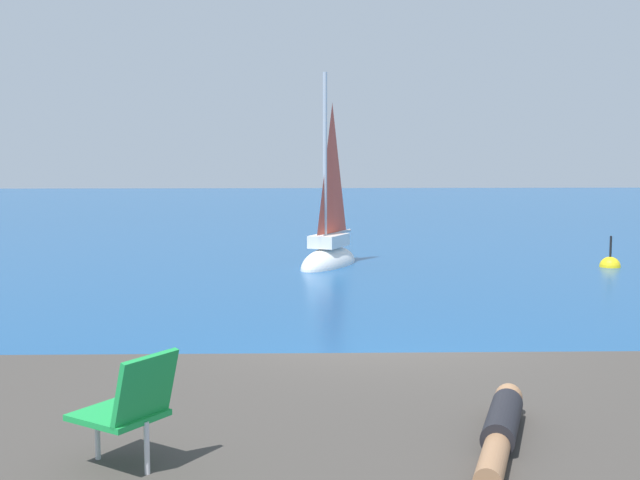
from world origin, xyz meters
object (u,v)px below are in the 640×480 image
(sailboat_near, at_px, (329,254))
(marker_buoy, at_px, (610,267))
(beach_chair, at_px, (130,404))
(person_sunbather, at_px, (501,427))

(sailboat_near, bearing_deg, marker_buoy, 110.61)
(marker_buoy, bearing_deg, beach_chair, -122.72)
(sailboat_near, height_order, marker_buoy, sailboat_near)
(person_sunbather, bearing_deg, beach_chair, -61.16)
(sailboat_near, height_order, person_sunbather, sailboat_near)
(sailboat_near, distance_m, marker_buoy, 7.67)
(sailboat_near, distance_m, beach_chair, 16.39)
(sailboat_near, relative_size, marker_buoy, 5.09)
(sailboat_near, xyz_separation_m, marker_buoy, (7.63, -0.72, -0.31))
(beach_chair, relative_size, marker_buoy, 0.71)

